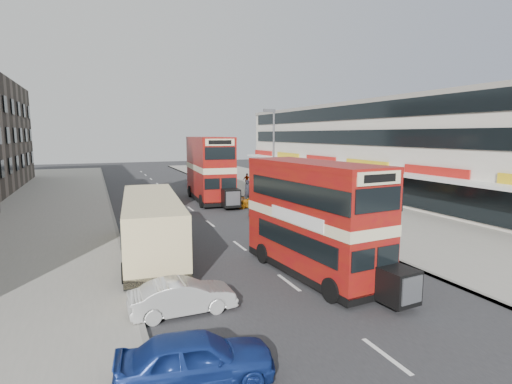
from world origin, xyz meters
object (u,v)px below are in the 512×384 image
bus_second (210,169)px  pedestrian_far (247,180)px  car_left_front (183,296)px  cyclist (248,198)px  car_right_b (251,200)px  coach (152,223)px  bus_main (314,218)px  pedestrian_near (319,206)px  car_right_a (280,207)px  car_left_near (196,358)px  street_lamp (273,150)px  car_right_c (205,179)px

bus_second → pedestrian_far: bearing=-128.9°
car_left_front → cyclist: cyclist is taller
car_right_b → car_left_front: bearing=-27.1°
coach → pedestrian_far: (13.40, 21.74, -0.69)m
bus_second → car_left_front: size_ratio=2.89×
bus_main → pedestrian_far: 28.42m
car_right_b → pedestrian_near: size_ratio=2.57×
bus_main → car_right_a: (4.18, 12.06, -1.80)m
car_right_b → cyclist: (-0.38, -0.20, 0.26)m
car_left_near → car_right_a: bearing=-24.0°
car_left_front → pedestrian_near: 17.15m
car_left_near → bus_second: bearing=-9.1°
car_left_near → pedestrian_near: pedestrian_near is taller
street_lamp → cyclist: (-1.89, 0.80, -3.97)m
bus_main → car_right_c: 32.27m
bus_second → car_right_c: bus_second is taller
bus_second → cyclist: 5.38m
street_lamp → car_left_near: 24.59m
coach → pedestrian_far: size_ratio=6.70×
car_right_b → pedestrian_far: size_ratio=2.50×
street_lamp → bus_second: (-3.93, 5.28, -1.80)m
cyclist → pedestrian_near: bearing=-67.1°
street_lamp → car_left_near: street_lamp is taller
pedestrian_far → cyclist: size_ratio=0.69×
pedestrian_near → bus_second: bearing=-59.2°
car_right_c → car_left_front: bearing=-12.8°
bus_main → car_right_a: bearing=-114.7°
pedestrian_near → cyclist: bearing=-58.1°
bus_main → car_left_near: 8.92m
car_left_front → car_right_a: 17.12m
street_lamp → coach: (-11.19, -9.85, -3.15)m
car_right_b → bus_second: bearing=-149.7°
bus_second → bus_main: bearing=90.8°
car_left_near → coach: bearing=4.7°
coach → street_lamp: bearing=46.4°
bus_second → car_right_b: size_ratio=2.62×
coach → car_right_b: bearing=53.3°
pedestrian_far → cyclist: (-4.11, -11.10, -0.13)m
car_right_a → pedestrian_far: pedestrian_far is taller
bus_main → car_right_c: bearing=-102.1°
bus_second → car_right_b: bus_second is taller
coach → car_right_c: size_ratio=2.49×
street_lamp → car_right_c: size_ratio=1.90×
car_right_c → cyclist: bearing=1.7°
bus_second → car_right_c: (2.47, 11.21, -2.25)m
bus_main → car_right_a: bus_main is taller
car_left_front → car_right_b: 20.59m
coach → car_right_a: (10.27, 6.38, -0.92)m
car_left_front → cyclist: (9.28, 17.98, 0.22)m
car_left_near → car_right_b: 24.46m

